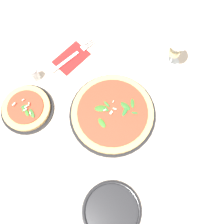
# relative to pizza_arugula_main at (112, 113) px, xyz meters

# --- Properties ---
(ground_plane) EXTENTS (6.00, 6.00, 0.00)m
(ground_plane) POSITION_rel_pizza_arugula_main_xyz_m (-0.01, -0.00, -0.02)
(ground_plane) COLOR beige
(pizza_arugula_main) EXTENTS (0.32, 0.32, 0.05)m
(pizza_arugula_main) POSITION_rel_pizza_arugula_main_xyz_m (0.00, 0.00, 0.00)
(pizza_arugula_main) COLOR black
(pizza_arugula_main) RESTS_ON ground_plane
(pizza_personal_side) EXTENTS (0.20, 0.20, 0.05)m
(pizza_personal_side) POSITION_rel_pizza_arugula_main_xyz_m (-0.20, 0.25, -0.00)
(pizza_personal_side) COLOR black
(pizza_personal_side) RESTS_ON ground_plane
(wine_glass) EXTENTS (0.08, 0.08, 0.16)m
(wine_glass) POSITION_rel_pizza_arugula_main_xyz_m (0.31, -0.03, 0.09)
(wine_glass) COLOR white
(wine_glass) RESTS_ON ground_plane
(napkin) EXTENTS (0.14, 0.09, 0.01)m
(napkin) POSITION_rel_pizza_arugula_main_xyz_m (0.07, 0.28, -0.01)
(napkin) COLOR #B21E1E
(napkin) RESTS_ON ground_plane
(fork) EXTENTS (0.21, 0.04, 0.00)m
(fork) POSITION_rel_pizza_arugula_main_xyz_m (0.08, 0.28, -0.01)
(fork) COLOR silver
(fork) RESTS_ON ground_plane
(side_plate_white) EXTENTS (0.20, 0.20, 0.02)m
(side_plate_white) POSITION_rel_pizza_arugula_main_xyz_m (-0.25, -0.22, -0.01)
(side_plate_white) COLOR black
(side_plate_white) RESTS_ON ground_plane
(shaker_pepper) EXTENTS (0.03, 0.03, 0.07)m
(shaker_pepper) POSITION_rel_pizza_arugula_main_xyz_m (-0.08, 0.32, 0.02)
(shaker_pepper) COLOR silver
(shaker_pepper) RESTS_ON ground_plane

